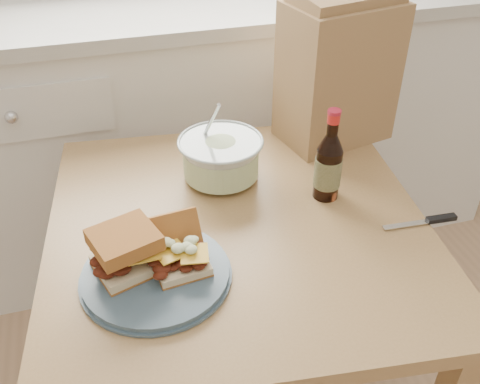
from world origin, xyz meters
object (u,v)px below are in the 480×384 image
object	(u,v)px
coleslaw_bowl	(221,159)
beer_bottle	(328,165)
dining_table	(238,255)
plate	(156,274)
paper_bag	(338,74)

from	to	relation	value
coleslaw_bowl	beer_bottle	distance (m)	0.26
dining_table	plate	size ratio (longest dim) A/B	3.21
dining_table	beer_bottle	distance (m)	0.29
plate	coleslaw_bowl	distance (m)	0.37
dining_table	coleslaw_bowl	world-z (taller)	coleslaw_bowl
dining_table	paper_bag	size ratio (longest dim) A/B	2.51
plate	paper_bag	size ratio (longest dim) A/B	0.78
plate	beer_bottle	size ratio (longest dim) A/B	1.28
coleslaw_bowl	beer_bottle	bearing A→B (deg)	-33.04
paper_bag	beer_bottle	bearing A→B (deg)	-128.49
coleslaw_bowl	paper_bag	world-z (taller)	paper_bag
dining_table	plate	distance (m)	0.26
dining_table	coleslaw_bowl	xyz separation A→B (m)	(0.01, 0.18, 0.15)
coleslaw_bowl	dining_table	bearing A→B (deg)	-92.21
plate	dining_table	bearing A→B (deg)	31.45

